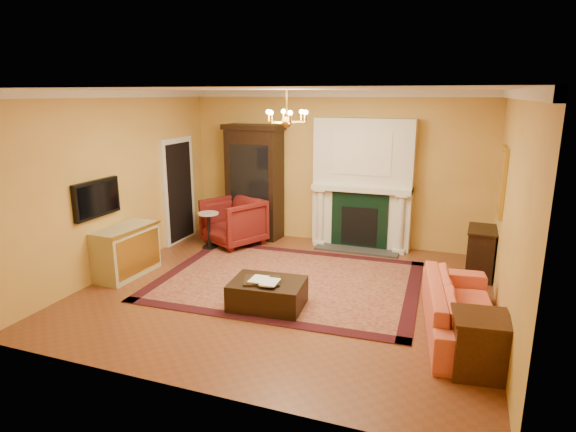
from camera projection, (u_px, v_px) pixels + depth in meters
The scene contains 26 objects.
floor at pixel (287, 291), 7.41m from camera, with size 6.00×5.50×0.02m, color brown.
ceiling at pixel (287, 89), 6.66m from camera, with size 6.00×5.50×0.02m, color silver.
wall_back at pixel (335, 168), 9.55m from camera, with size 6.00×0.02×3.00m, color gold.
wall_front at pixel (185, 252), 4.53m from camera, with size 6.00×0.02×3.00m, color gold.
wall_left at pixel (118, 182), 8.04m from camera, with size 0.02×5.50×3.00m, color gold.
wall_right at pixel (511, 212), 6.03m from camera, with size 0.02×5.50×3.00m, color gold.
fireplace at pixel (362, 187), 9.25m from camera, with size 1.90×0.70×2.50m.
crown_molding at pixel (308, 94), 7.55m from camera, with size 6.00×5.50×0.12m.
doorway at pixel (179, 191), 9.68m from camera, with size 0.08×1.05×2.10m.
tv_panel at pixel (97, 199), 7.51m from camera, with size 0.09×0.95×0.58m.
gilt_mirror at pixel (502, 181), 7.29m from camera, with size 0.06×0.76×1.05m.
chandelier at pixel (287, 118), 6.76m from camera, with size 0.63×0.55×0.53m.
oriental_rug at pixel (288, 280), 7.78m from camera, with size 4.11×3.08×0.02m, color #4D1410.
china_cabinet at pixel (254, 184), 9.94m from camera, with size 1.12×0.51×2.24m, color black.
wingback_armchair at pixel (234, 220), 9.54m from camera, with size 1.00×0.93×1.03m, color maroon.
pedestal_table at pixel (209, 228), 9.32m from camera, with size 0.40×0.40×0.72m.
commode at pixel (126, 251), 7.95m from camera, with size 0.53×1.11×0.83m, color #BAB388.
coral_sofa at pixel (464, 301), 6.00m from camera, with size 2.22×0.65×0.87m, color #DB5845.
end_table at pixel (479, 346), 5.16m from camera, with size 0.55×0.55×0.63m, color #3E1D11.
console_table at pixel (480, 254), 7.87m from camera, with size 0.41×0.71×0.79m, color black.
leather_ottoman at pixel (268, 294), 6.78m from camera, with size 1.01×0.74×0.38m, color black.
ottoman_tray at pixel (262, 281), 6.71m from camera, with size 0.50×0.39×0.03m, color black.
book_a at pixel (251, 270), 6.66m from camera, with size 0.22×0.03×0.30m, color gray.
book_b at pixel (262, 272), 6.57m from camera, with size 0.23×0.02×0.31m, color gray.
topiary_left at pixel (322, 170), 9.41m from camera, with size 0.17×0.17×0.46m.
topiary_right at pixel (391, 175), 8.97m from camera, with size 0.16×0.16×0.42m.
Camera 1 is at (2.39, -6.47, 2.95)m, focal length 30.00 mm.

